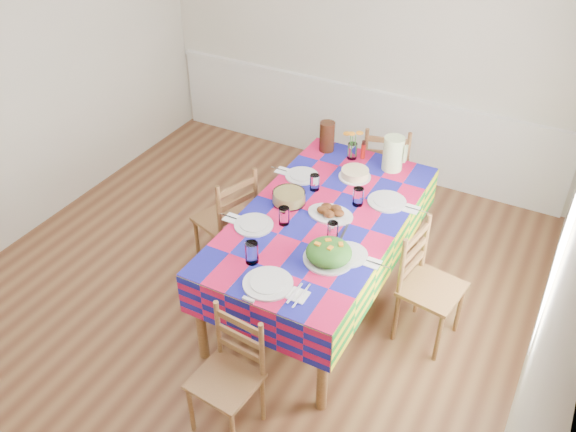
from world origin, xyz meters
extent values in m
cube|color=brown|center=(0.00, 0.00, -0.02)|extent=(4.50, 5.00, 0.04)
cube|color=beige|center=(0.00, 2.52, 1.35)|extent=(4.50, 0.04, 2.70)
cube|color=beige|center=(-2.27, 0.00, 1.35)|extent=(0.04, 5.00, 2.70)
cube|color=beige|center=(2.27, 0.00, 1.35)|extent=(0.04, 5.00, 2.70)
cube|color=white|center=(0.00, 2.47, 0.90)|extent=(4.41, 0.06, 0.04)
cube|color=white|center=(0.00, 2.48, 0.45)|extent=(4.41, 0.03, 0.90)
plane|color=white|center=(2.23, 0.30, 1.50)|extent=(0.00, 1.40, 1.40)
cylinder|color=brown|center=(0.10, -0.64, 0.40)|extent=(0.08, 0.08, 0.79)
cylinder|color=brown|center=(1.08, -0.64, 0.40)|extent=(0.08, 0.08, 0.79)
cylinder|color=brown|center=(0.10, 1.33, 0.40)|extent=(0.08, 0.08, 0.79)
cylinder|color=brown|center=(1.08, 1.33, 0.40)|extent=(0.08, 0.08, 0.79)
cube|color=brown|center=(0.59, 0.35, 0.81)|extent=(1.11, 2.11, 0.04)
cube|color=#B50F3E|center=(0.59, 0.35, 0.84)|extent=(1.15, 2.15, 0.01)
cube|color=#B50F3E|center=(0.02, 0.35, 0.67)|extent=(0.01, 2.15, 0.33)
cube|color=#B50F3E|center=(1.17, 0.35, 0.67)|extent=(0.01, 2.15, 0.33)
cube|color=#B50F3E|center=(0.59, -0.73, 0.67)|extent=(1.15, 0.01, 0.33)
cube|color=#B50F3E|center=(0.59, 1.42, 0.67)|extent=(1.15, 0.01, 0.33)
cylinder|color=silver|center=(0.61, -0.52, 0.85)|extent=(0.34, 0.34, 0.02)
cylinder|color=silver|center=(0.61, -0.52, 0.86)|extent=(0.24, 0.24, 0.01)
cylinder|color=white|center=(0.40, -0.37, 0.92)|extent=(0.09, 0.09, 0.16)
cube|color=white|center=(0.83, -0.52, 0.84)|extent=(0.12, 0.12, 0.01)
cube|color=silver|center=(0.81, -0.52, 0.85)|extent=(0.01, 0.21, 0.00)
cube|color=silver|center=(0.85, -0.52, 0.85)|extent=(0.01, 0.25, 0.00)
cylinder|color=silver|center=(0.20, -0.01, 0.85)|extent=(0.29, 0.29, 0.02)
cylinder|color=silver|center=(0.20, -0.01, 0.86)|extent=(0.21, 0.21, 0.01)
cylinder|color=white|center=(0.38, 0.12, 0.91)|extent=(0.08, 0.08, 0.14)
cube|color=white|center=(0.00, -0.01, 0.84)|extent=(0.11, 0.11, 0.01)
cube|color=silver|center=(-0.02, -0.01, 0.85)|extent=(0.18, 0.01, 0.00)
cube|color=silver|center=(0.02, -0.01, 0.85)|extent=(0.22, 0.01, 0.00)
cylinder|color=silver|center=(0.20, 0.76, 0.85)|extent=(0.28, 0.28, 0.01)
cylinder|color=silver|center=(0.20, 0.76, 0.86)|extent=(0.20, 0.20, 0.01)
cylinder|color=white|center=(0.38, 0.64, 0.91)|extent=(0.08, 0.08, 0.13)
cube|color=white|center=(0.01, 0.76, 0.84)|extent=(0.10, 0.10, 0.01)
cube|color=silver|center=(-0.01, 0.76, 0.85)|extent=(0.18, 0.01, 0.00)
cube|color=silver|center=(0.03, 0.76, 0.85)|extent=(0.21, 0.01, 0.00)
cylinder|color=silver|center=(0.95, 0.00, 0.85)|extent=(0.28, 0.28, 0.01)
cylinder|color=silver|center=(0.95, 0.00, 0.86)|extent=(0.20, 0.20, 0.01)
cylinder|color=white|center=(0.77, 0.13, 0.91)|extent=(0.08, 0.08, 0.14)
cube|color=white|center=(1.14, 0.00, 0.84)|extent=(0.10, 0.10, 0.01)
cube|color=silver|center=(1.11, 0.00, 0.85)|extent=(0.18, 0.01, 0.00)
cube|color=silver|center=(1.16, 0.00, 0.85)|extent=(0.21, 0.01, 0.00)
cylinder|color=silver|center=(0.96, 0.74, 0.85)|extent=(0.30, 0.30, 0.02)
cylinder|color=silver|center=(0.96, 0.74, 0.86)|extent=(0.21, 0.21, 0.01)
cylinder|color=white|center=(0.77, 0.61, 0.91)|extent=(0.09, 0.09, 0.15)
cube|color=white|center=(1.16, 0.74, 0.84)|extent=(0.11, 0.11, 0.01)
cube|color=silver|center=(1.14, 0.74, 0.85)|extent=(0.19, 0.01, 0.00)
cube|color=silver|center=(1.18, 0.74, 0.85)|extent=(0.22, 0.01, 0.00)
ellipsoid|color=silver|center=(0.64, 0.38, 0.85)|extent=(0.36, 0.26, 0.02)
ellipsoid|color=black|center=(0.70, 0.38, 0.88)|extent=(0.09, 0.08, 0.05)
ellipsoid|color=black|center=(0.66, 0.42, 0.88)|extent=(0.09, 0.08, 0.05)
ellipsoid|color=black|center=(0.59, 0.41, 0.88)|extent=(0.09, 0.08, 0.05)
ellipsoid|color=black|center=(0.58, 0.36, 0.88)|extent=(0.09, 0.08, 0.05)
ellipsoid|color=black|center=(0.65, 0.33, 0.88)|extent=(0.09, 0.08, 0.05)
cylinder|color=silver|center=(0.85, -0.10, 0.85)|extent=(0.36, 0.36, 0.02)
ellipsoid|color=#194711|center=(0.85, -0.10, 0.90)|extent=(0.32, 0.32, 0.14)
cube|color=orange|center=(0.78, -0.14, 0.97)|extent=(0.04, 0.03, 0.01)
cube|color=orange|center=(0.82, -0.07, 0.97)|extent=(0.05, 0.05, 0.01)
cube|color=orange|center=(0.87, -0.14, 0.97)|extent=(0.04, 0.05, 0.01)
cube|color=orange|center=(0.92, -0.07, 0.97)|extent=(0.05, 0.05, 0.01)
cylinder|color=white|center=(0.28, 0.38, 0.89)|extent=(0.26, 0.26, 0.09)
cylinder|color=#DBD174|center=(0.28, 0.38, 0.89)|extent=(0.24, 0.24, 0.08)
cylinder|color=silver|center=(0.59, 0.96, 0.85)|extent=(0.27, 0.27, 0.01)
cylinder|color=#D6C483|center=(0.59, 0.96, 0.88)|extent=(0.23, 0.23, 0.06)
cube|color=black|center=(0.77, 0.22, 0.84)|extent=(0.12, 0.29, 0.01)
cube|color=black|center=(0.82, 0.24, 0.84)|extent=(0.06, 0.30, 0.01)
cylinder|color=white|center=(0.45, 1.23, 0.91)|extent=(0.08, 0.08, 0.14)
cylinder|color=#367828|center=(0.42, 1.23, 0.96)|extent=(0.01, 0.01, 0.20)
ellipsoid|color=orange|center=(0.39, 1.23, 1.07)|extent=(0.07, 0.07, 0.02)
cylinder|color=#367828|center=(0.46, 1.25, 0.96)|extent=(0.01, 0.01, 0.20)
ellipsoid|color=orange|center=(0.49, 1.26, 1.08)|extent=(0.07, 0.07, 0.02)
cylinder|color=#367828|center=(0.45, 1.22, 0.96)|extent=(0.01, 0.01, 0.20)
ellipsoid|color=orange|center=(0.45, 1.19, 1.10)|extent=(0.07, 0.07, 0.02)
cylinder|color=#AE140D|center=(0.53, 1.28, 0.92)|extent=(0.04, 0.04, 0.17)
cylinder|color=beige|center=(0.81, 1.23, 0.99)|extent=(0.17, 0.17, 0.30)
cylinder|color=black|center=(0.19, 1.26, 0.98)|extent=(0.14, 0.14, 0.27)
cube|color=silver|center=(0.57, -0.71, 0.85)|extent=(0.08, 0.03, 0.02)
cylinder|color=brown|center=(0.41, -1.21, 0.21)|extent=(0.03, 0.03, 0.43)
cylinder|color=brown|center=(0.44, -0.89, 0.21)|extent=(0.03, 0.03, 0.43)
cylinder|color=brown|center=(0.78, -0.92, 0.21)|extent=(0.03, 0.03, 0.43)
cube|color=brown|center=(0.59, -1.06, 0.44)|extent=(0.43, 0.42, 0.03)
cylinder|color=brown|center=(0.44, -0.88, 0.67)|extent=(0.03, 0.03, 0.48)
cylinder|color=brown|center=(0.78, -0.91, 0.67)|extent=(0.03, 0.03, 0.48)
cube|color=brown|center=(0.61, -0.89, 0.57)|extent=(0.34, 0.05, 0.05)
cube|color=brown|center=(0.61, -0.89, 0.70)|extent=(0.34, 0.05, 0.05)
cube|color=brown|center=(0.61, -0.89, 0.82)|extent=(0.34, 0.05, 0.05)
cylinder|color=brown|center=(0.72, 1.98, 0.24)|extent=(0.04, 0.04, 0.47)
cylinder|color=brown|center=(0.36, 1.87, 0.24)|extent=(0.04, 0.04, 0.47)
cylinder|color=brown|center=(0.82, 1.64, 0.24)|extent=(0.04, 0.04, 0.47)
cylinder|color=brown|center=(0.46, 1.53, 0.24)|extent=(0.04, 0.04, 0.47)
cube|color=brown|center=(0.59, 1.75, 0.49)|extent=(0.54, 0.53, 0.03)
cylinder|color=brown|center=(0.83, 1.63, 0.73)|extent=(0.04, 0.04, 0.52)
cylinder|color=brown|center=(0.47, 1.52, 0.73)|extent=(0.04, 0.04, 0.52)
cube|color=brown|center=(0.65, 1.57, 0.63)|extent=(0.37, 0.13, 0.05)
cube|color=brown|center=(0.65, 1.57, 0.77)|extent=(0.37, 0.13, 0.05)
cube|color=brown|center=(0.65, 1.57, 0.90)|extent=(0.37, 0.13, 0.05)
cylinder|color=brown|center=(-0.43, 0.58, 0.24)|extent=(0.04, 0.04, 0.47)
cylinder|color=brown|center=(-0.55, 0.22, 0.24)|extent=(0.04, 0.04, 0.47)
cylinder|color=brown|center=(-0.09, 0.47, 0.24)|extent=(0.04, 0.04, 0.47)
cylinder|color=brown|center=(-0.21, 0.11, 0.24)|extent=(0.04, 0.04, 0.47)
cube|color=brown|center=(-0.32, 0.35, 0.49)|extent=(0.54, 0.55, 0.03)
cylinder|color=brown|center=(-0.08, 0.47, 0.74)|extent=(0.04, 0.04, 0.53)
cylinder|color=brown|center=(-0.20, 0.11, 0.74)|extent=(0.04, 0.04, 0.53)
cube|color=brown|center=(-0.14, 0.29, 0.63)|extent=(0.14, 0.37, 0.05)
cube|color=brown|center=(-0.14, 0.29, 0.77)|extent=(0.14, 0.37, 0.05)
cube|color=brown|center=(-0.14, 0.29, 0.91)|extent=(0.14, 0.37, 0.05)
cylinder|color=brown|center=(1.65, 0.14, 0.23)|extent=(0.04, 0.04, 0.46)
cylinder|color=brown|center=(1.70, 0.50, 0.23)|extent=(0.04, 0.04, 0.46)
cylinder|color=brown|center=(1.30, 0.19, 0.23)|extent=(0.04, 0.04, 0.46)
cylinder|color=brown|center=(1.36, 0.55, 0.23)|extent=(0.04, 0.04, 0.46)
cube|color=brown|center=(1.50, 0.35, 0.48)|extent=(0.47, 0.49, 0.03)
cylinder|color=brown|center=(1.29, 0.19, 0.72)|extent=(0.04, 0.04, 0.51)
cylinder|color=brown|center=(1.35, 0.56, 0.72)|extent=(0.04, 0.04, 0.51)
cube|color=brown|center=(1.32, 0.37, 0.62)|extent=(0.07, 0.37, 0.05)
cube|color=brown|center=(1.32, 0.37, 0.75)|extent=(0.07, 0.37, 0.05)
cube|color=brown|center=(1.32, 0.37, 0.88)|extent=(0.07, 0.37, 0.05)
camera|label=1|loc=(2.12, -3.07, 3.57)|focal=38.00mm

